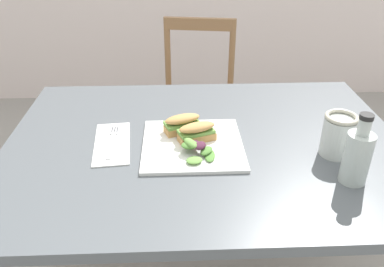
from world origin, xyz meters
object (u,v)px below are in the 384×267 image
object	(u,v)px
chair_wooden_far	(197,106)
sandwich_half_back	(182,123)
fork_on_napkin	(113,139)
dining_table	(204,175)
sandwich_half_front	(197,132)
plate_lunch	(193,145)
bottle_cold_brew	(356,159)
mason_jar_iced_tea	(338,137)

from	to	relation	value
chair_wooden_far	sandwich_half_back	size ratio (longest dim) A/B	7.21
fork_on_napkin	dining_table	bearing A→B (deg)	-2.10
dining_table	sandwich_half_front	world-z (taller)	sandwich_half_front
dining_table	sandwich_half_back	xyz separation A→B (m)	(-0.07, 0.04, 0.17)
chair_wooden_far	plate_lunch	world-z (taller)	chair_wooden_far
sandwich_half_back	bottle_cold_brew	bearing A→B (deg)	-31.11
fork_on_napkin	mason_jar_iced_tea	bearing A→B (deg)	-8.76
plate_lunch	sandwich_half_back	size ratio (longest dim) A/B	2.42
dining_table	mason_jar_iced_tea	bearing A→B (deg)	-13.65
plate_lunch	chair_wooden_far	bearing A→B (deg)	86.14
chair_wooden_far	fork_on_napkin	bearing A→B (deg)	-109.51
bottle_cold_brew	mason_jar_iced_tea	distance (m)	0.13
dining_table	fork_on_napkin	xyz separation A→B (m)	(-0.28, 0.01, 0.13)
chair_wooden_far	fork_on_napkin	xyz separation A→B (m)	(-0.30, -0.84, 0.30)
chair_wooden_far	dining_table	bearing A→B (deg)	-91.50
dining_table	sandwich_half_back	world-z (taller)	sandwich_half_back
chair_wooden_far	sandwich_half_front	xyz separation A→B (m)	(-0.05, -0.87, 0.33)
dining_table	fork_on_napkin	size ratio (longest dim) A/B	6.46
sandwich_half_back	mason_jar_iced_tea	bearing A→B (deg)	-16.86
sandwich_half_front	sandwich_half_back	world-z (taller)	same
plate_lunch	mason_jar_iced_tea	size ratio (longest dim) A/B	2.37
chair_wooden_far	mason_jar_iced_tea	size ratio (longest dim) A/B	7.05
bottle_cold_brew	mason_jar_iced_tea	xyz separation A→B (m)	(0.00, 0.13, -0.01)
bottle_cold_brew	chair_wooden_far	bearing A→B (deg)	107.71
mason_jar_iced_tea	chair_wooden_far	bearing A→B (deg)	110.06
mason_jar_iced_tea	fork_on_napkin	bearing A→B (deg)	171.24
sandwich_half_front	dining_table	bearing A→B (deg)	27.34
sandwich_half_back	fork_on_napkin	xyz separation A→B (m)	(-0.21, -0.03, -0.03)
bottle_cold_brew	mason_jar_iced_tea	size ratio (longest dim) A/B	1.55
sandwich_half_back	mason_jar_iced_tea	size ratio (longest dim) A/B	0.98
chair_wooden_far	sandwich_half_front	bearing A→B (deg)	-93.08
bottle_cold_brew	dining_table	bearing A→B (deg)	149.16
sandwich_half_front	bottle_cold_brew	size ratio (longest dim) A/B	0.63
dining_table	bottle_cold_brew	size ratio (longest dim) A/B	6.26
plate_lunch	bottle_cold_brew	distance (m)	0.45
chair_wooden_far	fork_on_napkin	size ratio (longest dim) A/B	4.70
plate_lunch	bottle_cold_brew	bearing A→B (deg)	-25.00
chair_wooden_far	mason_jar_iced_tea	xyz separation A→B (m)	(0.34, -0.94, 0.35)
plate_lunch	sandwich_half_front	bearing A→B (deg)	53.57
plate_lunch	sandwich_half_back	world-z (taller)	sandwich_half_back
fork_on_napkin	bottle_cold_brew	world-z (taller)	bottle_cold_brew
sandwich_half_back	bottle_cold_brew	size ratio (longest dim) A/B	0.63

